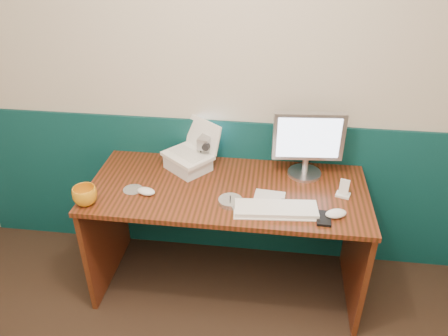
# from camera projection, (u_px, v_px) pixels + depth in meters

# --- Properties ---
(back_wall) EXTENTS (3.50, 0.04, 2.50)m
(back_wall) POSITION_uv_depth(u_px,v_px,m) (224.00, 82.00, 2.57)
(back_wall) COLOR beige
(back_wall) RESTS_ON ground
(wainscot) EXTENTS (3.48, 0.02, 1.00)m
(wainscot) POSITION_uv_depth(u_px,v_px,m) (224.00, 189.00, 2.94)
(wainscot) COLOR #083538
(wainscot) RESTS_ON ground
(desk) EXTENTS (1.60, 0.70, 0.75)m
(desk) POSITION_uv_depth(u_px,v_px,m) (227.00, 238.00, 2.70)
(desk) COLOR #351C09
(desk) RESTS_ON ground
(laptop_riser) EXTENTS (0.31, 0.31, 0.08)m
(laptop_riser) POSITION_uv_depth(u_px,v_px,m) (188.00, 163.00, 2.66)
(laptop_riser) COLOR white
(laptop_riser) RESTS_ON desk
(laptop) EXTENTS (0.34, 0.34, 0.23)m
(laptop) POSITION_uv_depth(u_px,v_px,m) (187.00, 140.00, 2.58)
(laptop) COLOR white
(laptop) RESTS_ON laptop_riser
(monitor) EXTENTS (0.41, 0.15, 0.41)m
(monitor) POSITION_uv_depth(u_px,v_px,m) (307.00, 145.00, 2.52)
(monitor) COLOR #B8B7BD
(monitor) RESTS_ON desk
(keyboard) EXTENTS (0.45, 0.18, 0.03)m
(keyboard) POSITION_uv_depth(u_px,v_px,m) (276.00, 210.00, 2.30)
(keyboard) COLOR white
(keyboard) RESTS_ON desk
(mouse_right) EXTENTS (0.13, 0.11, 0.04)m
(mouse_right) POSITION_uv_depth(u_px,v_px,m) (336.00, 214.00, 2.26)
(mouse_right) COLOR white
(mouse_right) RESTS_ON desk
(mouse_left) EXTENTS (0.12, 0.09, 0.04)m
(mouse_left) POSITION_uv_depth(u_px,v_px,m) (146.00, 191.00, 2.44)
(mouse_left) COLOR white
(mouse_left) RESTS_ON desk
(mug) EXTENTS (0.14, 0.14, 0.10)m
(mug) POSITION_uv_depth(u_px,v_px,m) (85.00, 196.00, 2.34)
(mug) COLOR orange
(mug) RESTS_ON desk
(camcorder) EXTENTS (0.11, 0.14, 0.19)m
(camcorder) POSITION_uv_depth(u_px,v_px,m) (206.00, 153.00, 2.67)
(camcorder) COLOR #A3A2A7
(camcorder) RESTS_ON desk
(cd_spindle) EXTENTS (0.13, 0.13, 0.03)m
(cd_spindle) POSITION_uv_depth(u_px,v_px,m) (230.00, 201.00, 2.36)
(cd_spindle) COLOR silver
(cd_spindle) RESTS_ON desk
(cd_loose_a) EXTENTS (0.11, 0.11, 0.00)m
(cd_loose_a) POSITION_uv_depth(u_px,v_px,m) (133.00, 189.00, 2.49)
(cd_loose_a) COLOR silver
(cd_loose_a) RESTS_ON desk
(pen) EXTENTS (0.15, 0.01, 0.01)m
(pen) POSITION_uv_depth(u_px,v_px,m) (295.00, 200.00, 2.39)
(pen) COLOR black
(pen) RESTS_ON desk
(papers) EXTENTS (0.18, 0.13, 0.00)m
(papers) POSITION_uv_depth(u_px,v_px,m) (270.00, 196.00, 2.43)
(papers) COLOR silver
(papers) RESTS_ON desk
(dock) EXTENTS (0.09, 0.08, 0.01)m
(dock) POSITION_uv_depth(u_px,v_px,m) (343.00, 195.00, 2.43)
(dock) COLOR white
(dock) RESTS_ON desk
(music_player) EXTENTS (0.06, 0.04, 0.09)m
(music_player) POSITION_uv_depth(u_px,v_px,m) (344.00, 187.00, 2.40)
(music_player) COLOR white
(music_player) RESTS_ON dock
(pda) EXTENTS (0.08, 0.13, 0.01)m
(pda) POSITION_uv_depth(u_px,v_px,m) (324.00, 218.00, 2.24)
(pda) COLOR black
(pda) RESTS_ON desk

